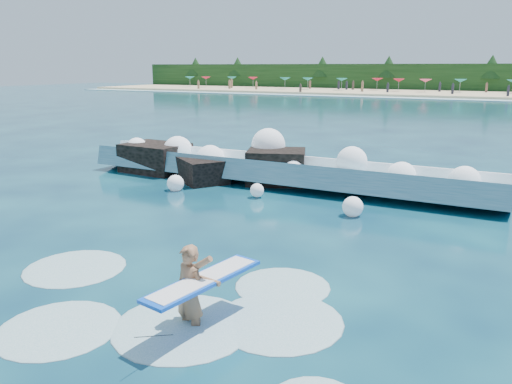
% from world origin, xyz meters
% --- Properties ---
extents(ground, '(200.00, 200.00, 0.00)m').
position_xyz_m(ground, '(0.00, 0.00, 0.00)').
color(ground, '#07233D').
rests_on(ground, ground).
extents(beach, '(140.00, 20.00, 0.40)m').
position_xyz_m(beach, '(0.00, 78.00, 0.20)').
color(beach, tan).
rests_on(beach, ground).
extents(wet_band, '(140.00, 5.00, 0.08)m').
position_xyz_m(wet_band, '(0.00, 67.00, 0.04)').
color(wet_band, silver).
rests_on(wet_band, ground).
extents(treeline, '(140.00, 4.00, 5.00)m').
position_xyz_m(treeline, '(0.00, 88.00, 2.50)').
color(treeline, black).
rests_on(treeline, ground).
extents(breaking_wave, '(16.57, 2.65, 1.43)m').
position_xyz_m(breaking_wave, '(-0.55, 7.89, 0.50)').
color(breaking_wave, teal).
rests_on(breaking_wave, ground).
extents(rock_cluster, '(8.44, 3.64, 1.56)m').
position_xyz_m(rock_cluster, '(-3.77, 7.50, 0.50)').
color(rock_cluster, black).
rests_on(rock_cluster, ground).
extents(surfer_with_board, '(1.15, 2.98, 1.81)m').
position_xyz_m(surfer_with_board, '(2.85, -2.99, 0.67)').
color(surfer_with_board, '#996847').
rests_on(surfer_with_board, ground).
extents(wave_spray, '(14.75, 4.74, 2.12)m').
position_xyz_m(wave_spray, '(-1.04, 7.79, 0.96)').
color(wave_spray, white).
rests_on(wave_spray, ground).
extents(surf_foam, '(8.55, 5.54, 0.13)m').
position_xyz_m(surf_foam, '(2.21, -2.62, 0.00)').
color(surf_foam, silver).
rests_on(surf_foam, ground).
extents(beach_umbrellas, '(109.32, 6.56, 0.50)m').
position_xyz_m(beach_umbrellas, '(0.04, 79.15, 2.25)').
color(beach_umbrellas, teal).
rests_on(beach_umbrellas, ground).
extents(beachgoers, '(99.11, 13.26, 1.93)m').
position_xyz_m(beachgoers, '(-7.03, 74.12, 1.06)').
color(beachgoers, '#3F332D').
rests_on(beachgoers, ground).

